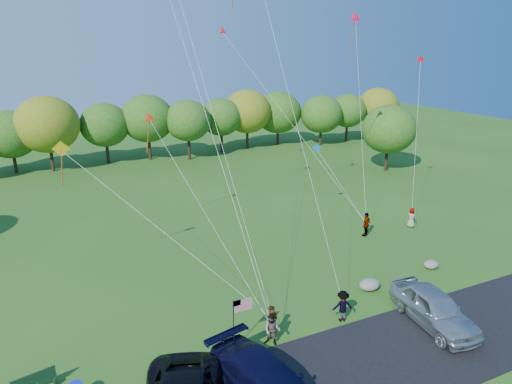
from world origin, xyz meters
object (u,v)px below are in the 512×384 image
minivan_silver (434,308)px  flyer_d (366,224)px  flyer_c (343,306)px  park_bench (34,381)px  flyer_e (411,218)px  flyer_a (272,322)px  flyer_b (272,330)px

minivan_silver → flyer_d: 11.49m
minivan_silver → flyer_c: 4.63m
flyer_c → park_bench: flyer_c is taller
flyer_d → flyer_e: flyer_d is taller
flyer_a → flyer_e: bearing=2.4°
flyer_b → park_bench: (-10.37, 1.45, -0.33)m
flyer_b → park_bench: flyer_b is taller
flyer_a → minivan_silver: bearing=-41.8°
flyer_c → park_bench: (-14.62, 1.20, -0.35)m
flyer_e → park_bench: 28.02m
park_bench → flyer_d: bearing=5.5°
flyer_c → park_bench: bearing=12.3°
minivan_silver → flyer_a: (-7.96, 2.63, -0.12)m
flyer_d → park_bench: size_ratio=1.09×
flyer_d → flyer_b: bearing=9.4°
minivan_silver → flyer_c: (-4.02, 2.30, -0.11)m
flyer_b → flyer_c: size_ratio=0.98×
flyer_d → flyer_c: bearing=20.4°
minivan_silver → park_bench: size_ratio=3.12×
flyer_b → flyer_c: bearing=48.3°
flyer_c → flyer_e: bearing=-129.4°
flyer_d → minivan_silver: bearing=43.4°
flyer_c → flyer_a: bearing=12.2°
flyer_a → flyer_e: (16.43, 7.96, -0.06)m
flyer_b → flyer_a: bearing=107.2°
flyer_e → park_bench: (-27.11, -7.09, -0.28)m
park_bench → flyer_e: bearing=2.6°
flyer_c → flyer_d: bearing=-117.1°
flyer_d → park_bench: 23.89m
flyer_b → flyer_e: bearing=72.0°
flyer_a → flyer_b: size_ratio=1.01×
flyer_a → flyer_d: bearing=10.3°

